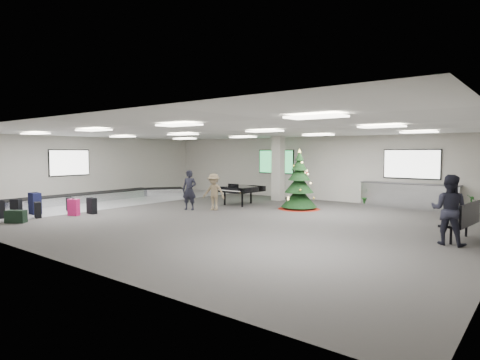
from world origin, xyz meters
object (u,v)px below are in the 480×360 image
Objects in this scene: service_counter at (409,196)px; pink_suitcase at (74,207)px; baggage_carousel at (100,197)px; christmas_tree at (299,188)px; traveler_b at (214,192)px; potted_plant_right at (471,205)px; potted_plant_left at (366,196)px; grand_piano at (242,189)px; traveler_a at (189,190)px; bench at (464,219)px; traveler_bench at (449,210)px.

service_counter is 6.18× the size of pink_suitcase.
christmas_tree is (9.24, 3.58, 0.67)m from baggage_carousel.
baggage_carousel is 6.35× the size of traveler_b.
christmas_tree is at bearing -138.75° from service_counter.
potted_plant_left is at bearing 173.27° from potted_plant_right.
grand_piano is 2.74m from traveler_a.
potted_plant_right is at bearing 17.29° from pink_suitcase.
bench is at bearing -49.55° from potted_plant_left.
grand_piano is at bearing -161.79° from potted_plant_right.
service_counter is 6.52m from bench.
baggage_carousel is at bearing -149.20° from potted_plant_left.
traveler_bench is (12.26, 3.46, 0.60)m from pink_suitcase.
potted_plant_left is at bearing 26.11° from traveler_a.
traveler_bench is (15.60, 0.18, 0.71)m from baggage_carousel.
traveler_b is (0.86, 0.57, -0.07)m from traveler_a.
christmas_tree is 3.62m from traveler_b.
pink_suitcase is at bearing -144.83° from traveler_a.
potted_plant_right is (-0.53, 5.13, -0.21)m from bench.
potted_plant_right reaches higher than pink_suitcase.
traveler_a is 9.87m from traveler_bench.
potted_plant_right is (8.72, 4.98, -0.37)m from traveler_b.
pink_suitcase is 5.47m from traveler_b.
traveler_b is at bearing 32.64° from pink_suitcase.
pink_suitcase reaches higher than baggage_carousel.
grand_piano reaches higher than baggage_carousel.
service_counter is 4.80m from christmas_tree.
pink_suitcase is 0.36× the size of traveler_bench.
grand_piano is 9.33m from potted_plant_right.
traveler_a is (-0.73, -2.64, 0.12)m from grand_piano.
traveler_b is 9.05m from traveler_bench.
bench is (6.61, -2.63, -0.28)m from christmas_tree.
potted_plant_right is at bearing 102.62° from bench.
potted_plant_left is at bearing -52.76° from traveler_bench.
traveler_a is at bearing -170.91° from bench.
traveler_b is at bearing -137.92° from service_counter.
potted_plant_left is (-4.80, 5.63, -0.19)m from bench.
traveler_bench is 2.26× the size of potted_plant_left.
traveler_b is at bearing -129.02° from potted_plant_left.
service_counter is at bearing 18.48° from traveler_a.
traveler_a is 2.05× the size of potted_plant_left.
baggage_carousel is 4.68m from pink_suitcase.
potted_plant_left is (-4.56, 6.40, -0.51)m from traveler_bench.
potted_plant_right reaches higher than baggage_carousel.
baggage_carousel is at bearing 114.87° from pink_suitcase.
baggage_carousel is 5.81× the size of traveler_a.
service_counter is 7.31m from grand_piano.
traveler_bench is at bearing -100.91° from bench.
bench is (12.50, 4.22, 0.28)m from pink_suitcase.
baggage_carousel is 15.62m from traveler_bench.
traveler_bench is 2.35× the size of potted_plant_right.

